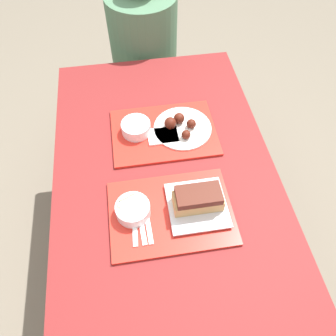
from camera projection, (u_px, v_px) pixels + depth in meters
name	position (u px, v px, depth m)	size (l,w,h in m)	color
ground_plane	(166.00, 247.00, 1.84)	(12.00, 12.00, 0.00)	#706656
picnic_table	(166.00, 188.00, 1.33)	(0.85, 1.41, 0.73)	maroon
picnic_bench_far	(144.00, 88.00, 2.08)	(0.81, 0.28, 0.43)	maroon
tray_near	(171.00, 213.00, 1.14)	(0.43, 0.31, 0.01)	red
tray_far	(164.00, 132.00, 1.36)	(0.43, 0.31, 0.01)	red
bowl_coleslaw_near	(133.00, 209.00, 1.11)	(0.12, 0.12, 0.05)	silver
brisket_sandwich_plate	(198.00, 202.00, 1.12)	(0.20, 0.20, 0.09)	white
plastic_fork_near	(141.00, 222.00, 1.11)	(0.02, 0.17, 0.00)	white
plastic_knife_near	(148.00, 221.00, 1.11)	(0.02, 0.17, 0.00)	white
plastic_spoon_near	(135.00, 223.00, 1.11)	(0.03, 0.17, 0.00)	white
condiment_packet	(173.00, 194.00, 1.18)	(0.04, 0.03, 0.01)	teal
bowl_coleslaw_far	(136.00, 127.00, 1.33)	(0.12, 0.12, 0.05)	silver
wings_plate_far	(181.00, 126.00, 1.35)	(0.24, 0.24, 0.06)	white
napkin_far	(163.00, 136.00, 1.33)	(0.12, 0.09, 0.01)	white
person_seated_across	(143.00, 37.00, 1.79)	(0.37, 0.37, 0.70)	#477051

